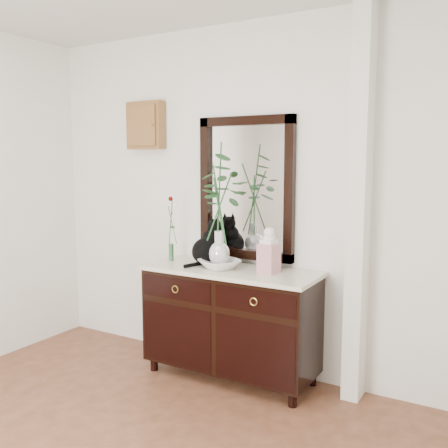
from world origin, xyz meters
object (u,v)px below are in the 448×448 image
Objects in this scene: sideboard at (231,317)px; lotus_bowl at (219,264)px; ginger_jar at (269,250)px; cat at (208,241)px.

sideboard is 0.42m from lotus_bowl.
ginger_jar is (0.30, 0.02, 0.55)m from sideboard.
cat is 1.23× the size of lotus_bowl.
cat is 0.24m from lotus_bowl.
sideboard is 4.58× the size of lotus_bowl.
ginger_jar is at bearing 8.85° from cat.
sideboard is 3.87× the size of ginger_jar.
sideboard is 0.61m from cat.
cat reaches higher than sideboard.
sideboard is 0.63m from ginger_jar.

